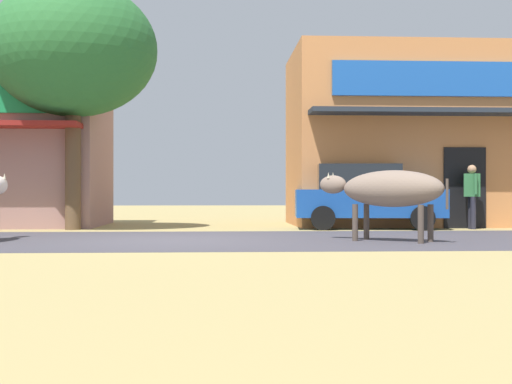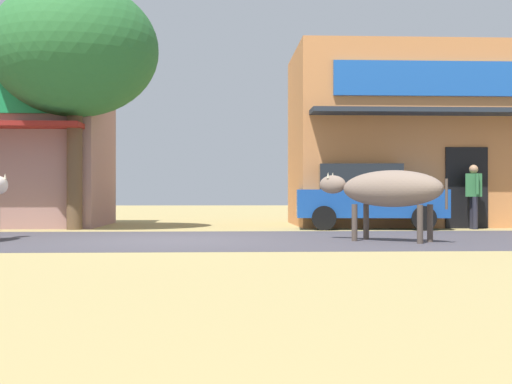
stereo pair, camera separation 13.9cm
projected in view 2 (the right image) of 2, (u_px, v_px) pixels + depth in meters
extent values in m
plane|color=tan|center=(169.00, 240.00, 13.80)|extent=(80.00, 80.00, 0.00)
cube|color=#444048|center=(169.00, 240.00, 13.80)|extent=(72.00, 5.97, 0.00)
cube|color=#CE8149|center=(429.00, 139.00, 20.41)|extent=(7.75, 4.16, 4.96)
cube|color=blue|center=(453.00, 79.00, 18.28)|extent=(6.20, 0.10, 0.90)
cube|color=#262D38|center=(458.00, 111.00, 17.89)|extent=(7.44, 0.90, 0.12)
cube|color=black|center=(467.00, 188.00, 18.32)|extent=(1.10, 0.06, 2.10)
cylinder|color=brown|center=(75.00, 167.00, 17.70)|extent=(0.39, 0.39, 3.14)
ellipsoid|color=#296931|center=(75.00, 50.00, 17.71)|extent=(4.18, 4.18, 3.34)
cube|color=#19499D|center=(370.00, 203.00, 18.18)|extent=(3.88, 2.14, 0.70)
cube|color=#1E2328|center=(359.00, 177.00, 18.20)|extent=(2.19, 1.84, 0.64)
cylinder|color=black|center=(411.00, 216.00, 19.03)|extent=(0.61, 0.24, 0.60)
cylinder|color=black|center=(424.00, 218.00, 17.22)|extent=(0.61, 0.24, 0.60)
cylinder|color=black|center=(321.00, 216.00, 19.14)|extent=(0.61, 0.24, 0.60)
cylinder|color=black|center=(324.00, 218.00, 17.34)|extent=(0.61, 0.24, 0.60)
cone|color=beige|center=(5.00, 176.00, 14.27)|extent=(0.06, 0.06, 0.12)
ellipsoid|color=#836E5F|center=(392.00, 189.00, 13.27)|extent=(2.04, 1.77, 0.69)
ellipsoid|color=#836E5F|center=(333.00, 184.00, 13.95)|extent=(0.62, 0.56, 0.36)
cone|color=beige|center=(328.00, 175.00, 13.90)|extent=(0.06, 0.06, 0.12)
cone|color=beige|center=(333.00, 175.00, 14.07)|extent=(0.06, 0.06, 0.12)
cylinder|color=#4E4239|center=(355.00, 223.00, 13.41)|extent=(0.11, 0.11, 0.70)
cylinder|color=#4E4239|center=(366.00, 222.00, 13.84)|extent=(0.11, 0.11, 0.70)
cylinder|color=#4E4239|center=(420.00, 224.00, 12.70)|extent=(0.11, 0.11, 0.70)
cylinder|color=#4E4239|center=(430.00, 223.00, 13.13)|extent=(0.11, 0.11, 0.70)
cylinder|color=#4E4239|center=(446.00, 194.00, 12.70)|extent=(0.05, 0.05, 0.55)
cylinder|color=#262633|center=(472.00, 213.00, 17.99)|extent=(0.14, 0.14, 0.82)
cylinder|color=#262633|center=(475.00, 213.00, 17.81)|extent=(0.14, 0.14, 0.82)
cube|color=#33723F|center=(474.00, 185.00, 17.90)|extent=(0.46, 0.37, 0.58)
sphere|color=tan|center=(474.00, 169.00, 17.91)|extent=(0.22, 0.22, 0.22)
cylinder|color=#33723F|center=(470.00, 184.00, 18.16)|extent=(0.09, 0.09, 0.52)
cylinder|color=#33723F|center=(477.00, 184.00, 17.64)|extent=(0.09, 0.09, 0.52)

